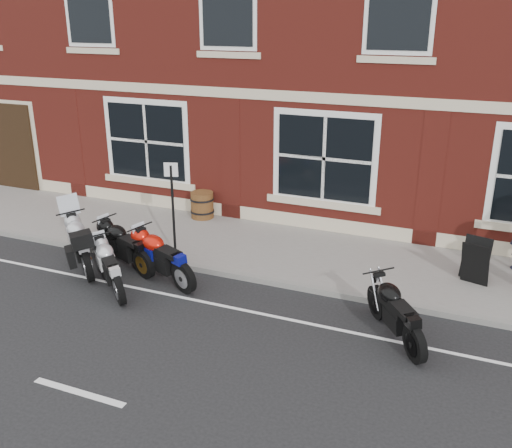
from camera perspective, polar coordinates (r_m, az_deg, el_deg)
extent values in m
plane|color=black|center=(11.22, -7.60, -7.80)|extent=(80.00, 80.00, 0.00)
cube|color=slate|center=(13.61, -1.35, -2.10)|extent=(30.00, 3.00, 0.12)
cube|color=slate|center=(12.30, -4.33, -4.70)|extent=(30.00, 0.16, 0.12)
cylinder|color=black|center=(13.76, -17.33, -1.54)|extent=(0.59, 0.57, 0.68)
cylinder|color=black|center=(12.34, -16.33, -4.01)|extent=(0.59, 0.57, 0.68)
cube|color=black|center=(12.97, -17.05, -1.15)|extent=(0.80, 0.77, 0.23)
ellipsoid|color=#AAABAF|center=(13.07, -17.21, -0.39)|extent=(0.70, 0.69, 0.34)
cube|color=black|center=(12.54, -16.82, -1.44)|extent=(0.62, 0.60, 0.11)
cube|color=silver|center=(13.45, -17.71, 1.93)|extent=(0.34, 0.36, 0.48)
cylinder|color=black|center=(12.61, -11.15, -3.06)|extent=(0.66, 0.39, 0.66)
cylinder|color=black|center=(11.46, -7.09, -5.28)|extent=(0.66, 0.39, 0.66)
cube|color=black|center=(11.93, -9.46, -2.51)|extent=(0.86, 0.57, 0.23)
ellipsoid|color=#B81307|center=(12.00, -9.91, -1.75)|extent=(0.68, 0.58, 0.33)
cube|color=black|center=(11.58, -8.33, -2.72)|extent=(0.63, 0.48, 0.10)
cylinder|color=black|center=(13.38, -14.47, -1.98)|extent=(0.64, 0.38, 0.64)
cylinder|color=black|center=(12.21, -11.01, -3.89)|extent=(0.64, 0.38, 0.64)
cube|color=black|center=(12.70, -13.06, -1.41)|extent=(0.83, 0.54, 0.22)
ellipsoid|color=black|center=(12.78, -13.46, -0.73)|extent=(0.66, 0.56, 0.32)
cube|color=black|center=(12.35, -12.11, -1.57)|extent=(0.61, 0.46, 0.10)
cylinder|color=black|center=(12.51, -14.82, -3.67)|extent=(0.54, 0.51, 0.62)
cylinder|color=black|center=(11.26, -13.39, -6.35)|extent=(0.54, 0.51, 0.62)
cube|color=black|center=(11.79, -14.33, -3.40)|extent=(0.73, 0.69, 0.21)
ellipsoid|color=silver|center=(11.88, -14.52, -2.63)|extent=(0.64, 0.62, 0.31)
cube|color=black|center=(11.41, -13.96, -3.76)|extent=(0.56, 0.54, 0.10)
cylinder|color=black|center=(10.72, 12.20, -7.62)|extent=(0.47, 0.59, 0.63)
cylinder|color=black|center=(9.63, 15.78, -11.45)|extent=(0.47, 0.59, 0.63)
cube|color=black|center=(10.04, 13.92, -7.64)|extent=(0.65, 0.78, 0.22)
ellipsoid|color=black|center=(10.11, 13.61, -6.67)|extent=(0.61, 0.66, 0.32)
cube|color=black|center=(9.70, 14.99, -8.28)|extent=(0.52, 0.59, 0.10)
cylinder|color=#483713|center=(15.19, -5.40, 1.92)|extent=(0.60, 0.60, 0.70)
cylinder|color=black|center=(15.25, -5.38, 1.32)|extent=(0.63, 0.63, 0.05)
cylinder|color=black|center=(15.14, -5.42, 2.52)|extent=(0.63, 0.63, 0.05)
cylinder|color=black|center=(12.63, -8.28, 1.23)|extent=(0.06, 0.06, 2.09)
cube|color=silver|center=(12.35, -8.50, 5.40)|extent=(0.30, 0.10, 0.30)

